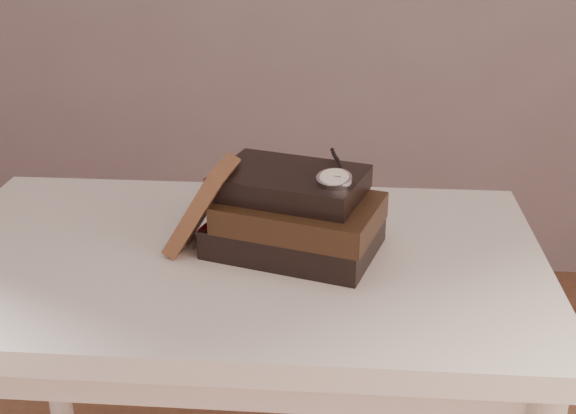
{
  "coord_description": "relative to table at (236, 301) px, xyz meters",
  "views": [
    {
      "loc": [
        0.17,
        -0.71,
        1.3
      ],
      "look_at": [
        0.09,
        0.37,
        0.82
      ],
      "focal_mm": 46.07,
      "sensor_mm": 36.0,
      "label": 1
    }
  ],
  "objects": [
    {
      "name": "journal",
      "position": [
        -0.05,
        0.01,
        0.17
      ],
      "size": [
        0.12,
        0.12,
        0.15
      ],
      "primitive_type": "cube",
      "rotation": [
        0.0,
        0.55,
        -0.15
      ],
      "color": "#482A1B",
      "rests_on": "table"
    },
    {
      "name": "pocket_watch",
      "position": [
        0.16,
        -0.01,
        0.23
      ],
      "size": [
        0.07,
        0.16,
        0.02
      ],
      "color": "silver",
      "rests_on": "book_stack"
    },
    {
      "name": "eyeglasses",
      "position": [
        0.03,
        0.13,
        0.17
      ],
      "size": [
        0.14,
        0.15,
        0.05
      ],
      "color": "silver",
      "rests_on": "book_stack"
    },
    {
      "name": "book_stack",
      "position": [
        0.1,
        0.02,
        0.15
      ],
      "size": [
        0.3,
        0.25,
        0.13
      ],
      "color": "black",
      "rests_on": "table"
    },
    {
      "name": "table",
      "position": [
        0.0,
        0.0,
        0.0
      ],
      "size": [
        1.0,
        0.6,
        0.75
      ],
      "color": "silver",
      "rests_on": "ground"
    }
  ]
}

